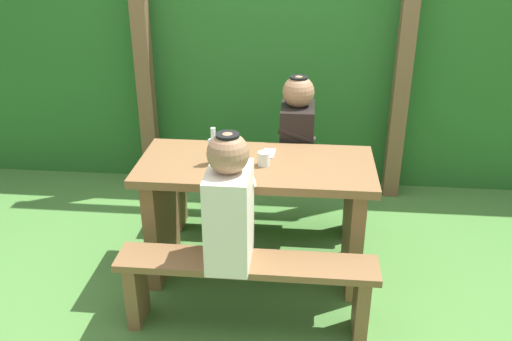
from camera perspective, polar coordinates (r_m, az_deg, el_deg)
The scene contains 13 objects.
ground_plane at distance 3.64m, azimuth 0.00°, elevation -10.33°, with size 12.00×12.00×0.00m, color #467835.
hedge_backdrop at distance 4.86m, azimuth 2.02°, elevation 11.45°, with size 6.40×0.81×1.93m, color #266123.
pergola_post_left at distance 4.49m, azimuth -11.48°, elevation 9.69°, with size 0.12×0.12×1.91m, color brown.
pergola_post_right at distance 4.36m, azimuth 14.90°, elevation 8.91°, with size 0.12×0.12×1.91m, color brown.
picnic_table at distance 3.36m, azimuth 0.00°, elevation -3.06°, with size 1.40×0.64×0.77m.
bench_near at distance 3.02m, azimuth -0.97°, elevation -11.24°, with size 1.40×0.24×0.44m.
bench_far at distance 3.92m, azimuth 0.74°, elevation -2.11°, with size 1.40×0.24×0.44m.
person_white_shirt at distance 2.79m, azimuth -2.80°, elevation -3.54°, with size 0.25×0.35×0.72m.
person_black_coat at distance 3.73m, azimuth 4.28°, elevation 3.96°, with size 0.25×0.35×0.72m.
drinking_glass at distance 3.20m, azimuth 0.80°, elevation 1.23°, with size 0.07×0.07×0.08m, color silver.
bottle_left at distance 3.21m, azimuth -4.41°, elevation 2.13°, with size 0.06×0.06×0.22m.
bottle_right at distance 3.12m, azimuth -2.66°, elevation 1.54°, with size 0.07×0.07×0.22m.
cell_phone at distance 3.36m, azimuth 1.33°, elevation 1.79°, with size 0.07×0.14×0.01m, color silver.
Camera 1 is at (0.28, -2.95, 2.10)m, focal length 38.56 mm.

